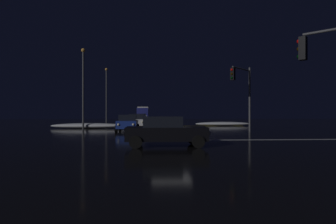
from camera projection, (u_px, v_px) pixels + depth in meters
ground at (171, 141)px, 18.08m from camera, size 120.00×120.00×0.10m
stop_line_north at (165, 132)px, 25.60m from camera, size 0.35×12.84×0.01m
centre_line_ns at (161, 126)px, 37.18m from camera, size 22.00×0.15×0.01m
crosswalk_bar_east at (287, 140)px, 18.54m from camera, size 12.84×0.40×0.01m
snow_bank_left_curb at (88, 126)px, 31.75m from camera, size 8.27×1.50×0.59m
snow_bank_right_curb at (223, 124)px, 37.98m from camera, size 7.41×1.50×0.53m
sedan_blue at (128, 123)px, 27.03m from camera, size 2.02×4.33×1.57m
sedan_white at (137, 121)px, 33.26m from camera, size 2.02×4.33×1.57m
sedan_silver at (135, 120)px, 39.13m from camera, size 2.02×4.33×1.57m
sedan_orange at (138, 119)px, 45.32m from camera, size 2.02×4.33×1.57m
sedan_green at (140, 118)px, 51.24m from camera, size 2.02×4.33×1.57m
sedan_gray at (142, 117)px, 56.45m from camera, size 2.02×4.33×1.57m
box_truck at (143, 113)px, 64.12m from camera, size 2.68×8.28×3.08m
sedan_black_crossing at (165, 131)px, 14.85m from camera, size 4.33×2.02×1.57m
traffic_signal_ne at (243, 87)px, 25.44m from camera, size 2.58×2.58×5.99m
streetlamp_left_near at (83, 82)px, 30.68m from camera, size 0.44×0.44×8.76m
streetlamp_left_far at (106, 91)px, 46.65m from camera, size 0.44×0.44×9.13m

